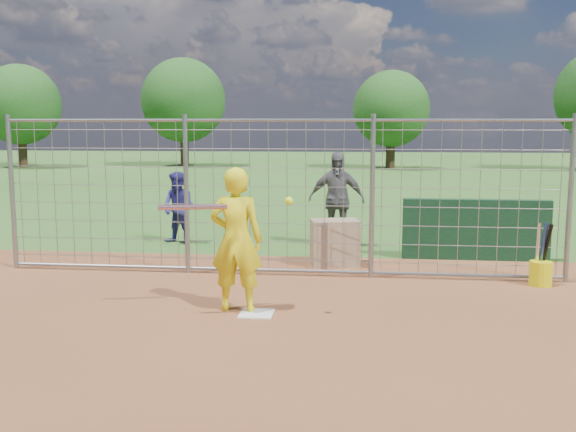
# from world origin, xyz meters

# --- Properties ---
(ground) EXTENTS (100.00, 100.00, 0.00)m
(ground) POSITION_xyz_m (0.00, 0.00, 0.00)
(ground) COLOR #2D591E
(ground) RESTS_ON ground
(infield_dirt) EXTENTS (18.00, 18.00, 0.00)m
(infield_dirt) POSITION_xyz_m (0.00, -3.00, 0.01)
(infield_dirt) COLOR brown
(infield_dirt) RESTS_ON ground
(home_plate) EXTENTS (0.43, 0.43, 0.02)m
(home_plate) POSITION_xyz_m (0.00, -0.20, 0.01)
(home_plate) COLOR silver
(home_plate) RESTS_ON ground
(dugout_wall) EXTENTS (2.60, 0.20, 1.10)m
(dugout_wall) POSITION_xyz_m (3.40, 3.60, 0.55)
(dugout_wall) COLOR #11381E
(dugout_wall) RESTS_ON ground
(batter) EXTENTS (0.71, 0.48, 1.90)m
(batter) POSITION_xyz_m (-0.28, -0.06, 0.95)
(batter) COLOR yellow
(batter) RESTS_ON ground
(bystander_a) EXTENTS (0.87, 0.77, 1.48)m
(bystander_a) POSITION_xyz_m (-2.37, 4.56, 0.74)
(bystander_a) COLOR navy
(bystander_a) RESTS_ON ground
(bystander_b) EXTENTS (1.14, 0.53, 1.91)m
(bystander_b) POSITION_xyz_m (0.85, 4.58, 0.95)
(bystander_b) COLOR #5D5E62
(bystander_b) RESTS_ON ground
(equipment_bin) EXTENTS (0.89, 0.70, 0.80)m
(equipment_bin) POSITION_xyz_m (0.89, 2.84, 0.40)
(equipment_bin) COLOR tan
(equipment_bin) RESTS_ON ground
(equipment_in_play) EXTENTS (1.68, 0.28, 0.17)m
(equipment_in_play) POSITION_xyz_m (-0.48, -0.32, 1.43)
(equipment_in_play) COLOR silver
(equipment_in_play) RESTS_ON ground
(bucket_with_bats) EXTENTS (0.34, 0.38, 0.98)m
(bucket_with_bats) POSITION_xyz_m (4.06, 1.76, 0.25)
(bucket_with_bats) COLOR yellow
(bucket_with_bats) RESTS_ON ground
(backstop_fence) EXTENTS (9.08, 0.08, 2.60)m
(backstop_fence) POSITION_xyz_m (0.00, 2.00, 1.26)
(backstop_fence) COLOR gray
(backstop_fence) RESTS_ON ground
(tree_line) EXTENTS (44.66, 6.72, 6.48)m
(tree_line) POSITION_xyz_m (3.13, 28.13, 3.71)
(tree_line) COLOR #3F2B19
(tree_line) RESTS_ON ground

